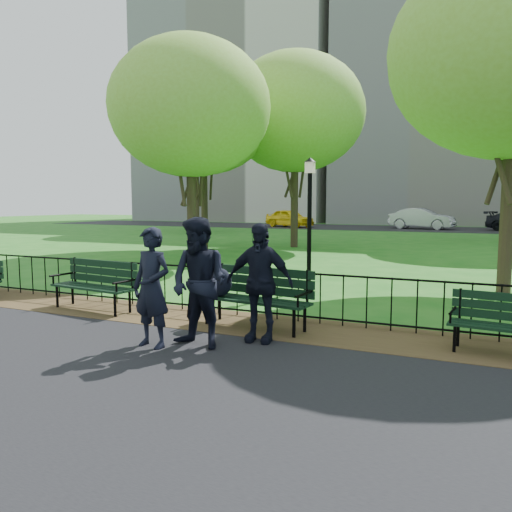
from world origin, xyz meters
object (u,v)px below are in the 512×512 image
at_px(tree_far_w, 196,133).
at_px(person_left, 152,287).
at_px(park_bench_main, 241,287).
at_px(person_right, 259,282).
at_px(lamppost, 309,219).
at_px(park_bench_left_a, 96,279).
at_px(tree_far_c, 295,113).
at_px(taxi, 289,218).
at_px(sedan_silver, 422,219).
at_px(person_mid, 199,283).
at_px(tree_near_w, 190,108).
at_px(tree_mid_w, 203,115).

distance_m(tree_far_w, person_left, 29.03).
relative_size(park_bench_main, person_right, 1.11).
xyz_separation_m(lamppost, tree_far_w, (-14.57, 19.30, 5.20)).
bearing_deg(tree_far_w, person_right, -57.37).
height_order(park_bench_left_a, tree_far_c, tree_far_c).
height_order(park_bench_left_a, lamppost, lamppost).
distance_m(taxi, sedan_silver, 10.60).
height_order(tree_far_w, sedan_silver, tree_far_w).
bearing_deg(person_left, tree_far_w, 125.58).
distance_m(person_left, taxi, 35.22).
bearing_deg(lamppost, person_right, -81.41).
bearing_deg(person_left, person_mid, 27.20).
relative_size(tree_near_w, tree_mid_w, 0.89).
relative_size(person_left, sedan_silver, 0.36).
distance_m(person_left, person_right, 1.59).
bearing_deg(taxi, tree_far_w, -179.95).
height_order(person_mid, sedan_silver, person_mid).
height_order(lamppost, person_mid, lamppost).
bearing_deg(sedan_silver, tree_far_w, 136.18).
relative_size(park_bench_left_a, tree_far_c, 0.21).
bearing_deg(taxi, sedan_silver, -60.59).
bearing_deg(person_left, taxi, 113.11).
xyz_separation_m(person_left, sedan_silver, (0.24, 34.99, -0.07)).
distance_m(lamppost, sedan_silver, 29.57).
bearing_deg(park_bench_main, sedan_silver, 97.72).
relative_size(tree_mid_w, person_mid, 4.47).
height_order(park_bench_main, tree_near_w, tree_near_w).
height_order(park_bench_left_a, sedan_silver, sedan_silver).
height_order(park_bench_main, lamppost, lamppost).
distance_m(person_right, sedan_silver, 34.09).
height_order(park_bench_left_a, person_left, person_left).
height_order(park_bench_main, taxi, taxi).
height_order(park_bench_main, tree_mid_w, tree_mid_w).
relative_size(tree_mid_w, tree_far_w, 0.85).
relative_size(tree_far_w, taxi, 2.25).
bearing_deg(tree_far_w, park_bench_main, -57.72).
xyz_separation_m(taxi, sedan_silver, (10.52, 1.30, 0.05)).
xyz_separation_m(park_bench_left_a, person_left, (2.52, -1.67, 0.28)).
relative_size(park_bench_left_a, tree_near_w, 0.25).
bearing_deg(person_left, person_right, 41.14).
bearing_deg(lamppost, taxi, 111.08).
distance_m(tree_near_w, taxi, 25.89).
distance_m(tree_mid_w, taxi, 21.06).
relative_size(tree_mid_w, person_left, 4.84).
xyz_separation_m(tree_near_w, tree_far_c, (1.08, 7.40, 0.93)).
distance_m(park_bench_main, sedan_silver, 33.37).
xyz_separation_m(tree_far_w, sedan_silver, (14.19, 10.25, -6.10)).
relative_size(park_bench_main, sedan_silver, 0.41).
bearing_deg(person_mid, tree_mid_w, 128.30).
relative_size(park_bench_main, person_mid, 1.05).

